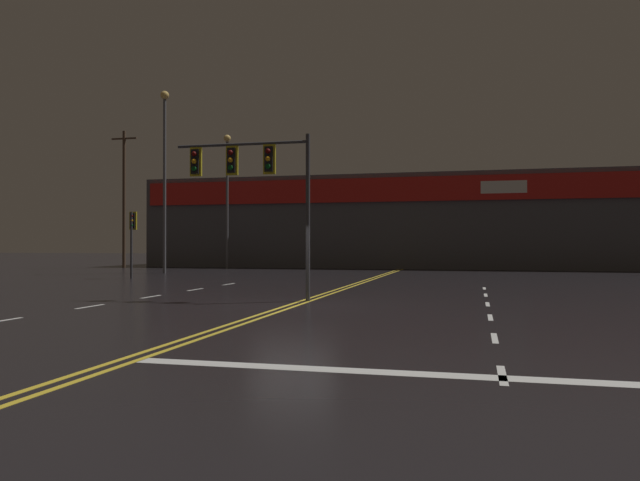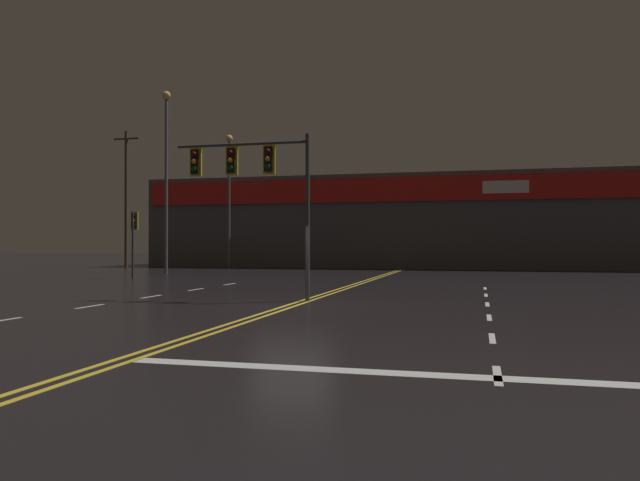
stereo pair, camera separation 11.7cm
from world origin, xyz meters
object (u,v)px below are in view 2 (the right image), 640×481
(traffic_signal_median, at_px, (250,172))
(traffic_signal_corner_northwest, at_px, (134,229))
(streetlight_near_left, at_px, (166,160))
(streetlight_median_approach, at_px, (229,184))

(traffic_signal_median, bearing_deg, traffic_signal_corner_northwest, 134.95)
(traffic_signal_corner_northwest, xyz_separation_m, streetlight_near_left, (-1.33, 6.11, 4.62))
(traffic_signal_corner_northwest, height_order, streetlight_median_approach, streetlight_median_approach)
(traffic_signal_corner_northwest, bearing_deg, streetlight_near_left, 102.27)
(traffic_signal_corner_northwest, height_order, streetlight_near_left, streetlight_near_left)
(streetlight_near_left, bearing_deg, streetlight_median_approach, 84.33)
(streetlight_near_left, xyz_separation_m, streetlight_median_approach, (0.84, 8.45, -0.77))
(traffic_signal_median, distance_m, streetlight_median_approach, 27.93)
(traffic_signal_median, bearing_deg, streetlight_near_left, 125.65)
(traffic_signal_median, relative_size, streetlight_near_left, 0.46)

